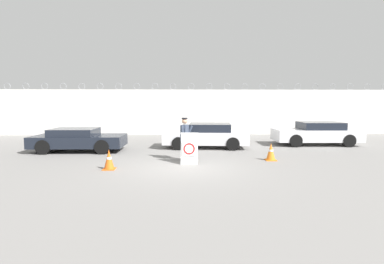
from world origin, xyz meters
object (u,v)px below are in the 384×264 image
traffic_cone_mid (109,160)px  parked_car_rear_sedan (206,135)px  security_guard (185,137)px  parked_car_far_side (317,133)px  barricade_sign (189,148)px  traffic_cone_near (271,152)px  parked_car_front_coupe (78,139)px

traffic_cone_mid → parked_car_rear_sedan: parked_car_rear_sedan is taller
security_guard → parked_car_far_side: bearing=-40.4°
barricade_sign → traffic_cone_mid: bearing=-156.7°
traffic_cone_near → traffic_cone_mid: bearing=-166.8°
barricade_sign → parked_car_rear_sedan: 4.11m
security_guard → traffic_cone_near: 3.55m
parked_car_rear_sedan → parked_car_front_coupe: bearing=13.4°
traffic_cone_mid → parked_car_far_side: bearing=30.0°
barricade_sign → parked_car_rear_sedan: size_ratio=0.27×
parked_car_front_coupe → parked_car_rear_sedan: size_ratio=0.96×
security_guard → parked_car_rear_sedan: (1.16, 3.34, -0.32)m
security_guard → traffic_cone_mid: 3.18m
barricade_sign → parked_car_front_coupe: barricade_sign is taller
security_guard → parked_car_rear_sedan: security_guard is taller
traffic_cone_mid → traffic_cone_near: bearing=13.2°
barricade_sign → parked_car_far_side: bearing=38.3°
parked_car_front_coupe → parked_car_far_side: (12.42, 1.73, 0.07)m
parked_car_far_side → parked_car_rear_sedan: bearing=9.3°
parked_car_rear_sedan → barricade_sign: bearing=81.2°
security_guard → traffic_cone_near: security_guard is taller
traffic_cone_near → parked_car_far_side: 5.80m
barricade_sign → security_guard: bearing=109.3°
security_guard → parked_car_far_side: size_ratio=0.38×
traffic_cone_near → parked_car_front_coupe: (-8.58, 2.60, 0.23)m
barricade_sign → parked_car_rear_sedan: parked_car_rear_sedan is taller
barricade_sign → parked_car_far_side: 8.62m
parked_car_far_side → traffic_cone_mid: bearing=31.8°
parked_car_front_coupe → traffic_cone_near: bearing=-16.3°
traffic_cone_near → traffic_cone_mid: 6.33m
parked_car_far_side → traffic_cone_near: bearing=50.2°
traffic_cone_mid → parked_car_rear_sedan: bearing=52.3°
barricade_sign → security_guard: (-0.17, 0.65, 0.37)m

